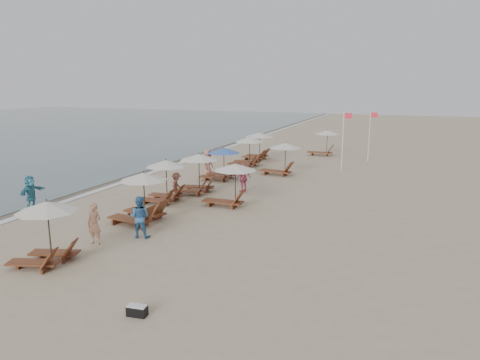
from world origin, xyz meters
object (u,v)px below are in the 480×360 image
at_px(lounger_station_4, 220,164).
at_px(beachgoer_near, 94,224).
at_px(lounger_station_0, 45,232).
at_px(lounger_station_3, 196,174).
at_px(duffel_bag, 137,310).
at_px(inland_station_2, 324,141).
at_px(lounger_station_1, 139,200).
at_px(beachgoer_mid_a, 140,217).
at_px(lounger_station_2, 163,182).
at_px(lounger_station_5, 246,153).
at_px(beachgoer_far_a, 244,178).
at_px(inland_station_1, 280,157).
at_px(waterline_walker, 31,192).
at_px(beachgoer_far_b, 208,163).
at_px(flag_pole_near, 343,138).
at_px(lounger_station_6, 257,145).
at_px(inland_station_0, 229,182).
at_px(beachgoer_mid_b, 177,186).

bearing_deg(lounger_station_4, beachgoer_near, -88.43).
bearing_deg(lounger_station_4, lounger_station_0, -89.46).
height_order(lounger_station_3, duffel_bag, lounger_station_3).
xyz_separation_m(lounger_station_4, inland_station_2, (4.34, 12.54, 0.27)).
height_order(lounger_station_1, lounger_station_4, lounger_station_1).
bearing_deg(beachgoer_mid_a, duffel_bag, 111.42).
bearing_deg(lounger_station_2, lounger_station_5, 88.14).
height_order(lounger_station_2, lounger_station_3, lounger_station_3).
bearing_deg(beachgoer_far_a, inland_station_1, -153.88).
height_order(beachgoer_far_a, waterline_walker, waterline_walker).
bearing_deg(lounger_station_1, beachgoer_near, -89.69).
relative_size(inland_station_2, beachgoer_far_b, 1.51).
relative_size(beachgoer_far_b, flag_pole_near, 0.42).
relative_size(inland_station_1, beachgoer_near, 1.73).
distance_m(lounger_station_5, waterline_walker, 16.14).
bearing_deg(lounger_station_6, inland_station_0, -76.20).
height_order(inland_station_1, beachgoer_mid_b, inland_station_1).
relative_size(lounger_station_1, lounger_station_5, 1.00).
height_order(lounger_station_0, duffel_bag, lounger_station_0).
bearing_deg(inland_station_2, flag_pole_near, -67.95).
distance_m(lounger_station_3, lounger_station_6, 12.43).
height_order(lounger_station_0, beachgoer_near, lounger_station_0).
distance_m(lounger_station_3, flag_pole_near, 12.10).
bearing_deg(inland_station_1, beachgoer_far_b, -153.09).
distance_m(lounger_station_2, inland_station_1, 10.03).
bearing_deg(lounger_station_0, inland_station_0, 72.30).
bearing_deg(lounger_station_6, beachgoer_mid_a, -84.46).
xyz_separation_m(lounger_station_3, beachgoer_far_a, (2.49, 1.20, -0.31)).
distance_m(lounger_station_0, inland_station_1, 18.32).
relative_size(lounger_station_2, lounger_station_3, 0.98).
relative_size(beachgoer_mid_a, waterline_walker, 1.02).
distance_m(inland_station_1, waterline_walker, 15.85).
relative_size(inland_station_1, beachgoer_far_a, 1.71).
height_order(beachgoer_mid_a, beachgoer_far_a, beachgoer_mid_a).
bearing_deg(lounger_station_0, lounger_station_6, 91.30).
xyz_separation_m(lounger_station_1, flag_pole_near, (6.69, 15.73, 1.39)).
xyz_separation_m(beachgoer_far_b, duffel_bag, (6.32, -17.62, -0.78)).
distance_m(lounger_station_2, lounger_station_4, 6.47).
relative_size(beachgoer_far_a, flag_pole_near, 0.38).
height_order(inland_station_1, beachgoer_mid_a, inland_station_1).
height_order(beachgoer_mid_b, waterline_walker, waterline_walker).
distance_m(inland_station_1, beachgoer_far_b, 5.04).
relative_size(beachgoer_far_a, duffel_bag, 2.93).
relative_size(inland_station_1, waterline_walker, 1.67).
relative_size(beachgoer_mid_a, beachgoer_far_b, 0.94).
xyz_separation_m(inland_station_0, inland_station_1, (0.15, 8.73, -0.03)).
relative_size(beachgoer_far_a, waterline_walker, 0.98).
relative_size(lounger_station_0, lounger_station_1, 0.89).
relative_size(inland_station_0, duffel_bag, 4.88).
xyz_separation_m(lounger_station_1, lounger_station_3, (-0.10, 5.80, 0.10)).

